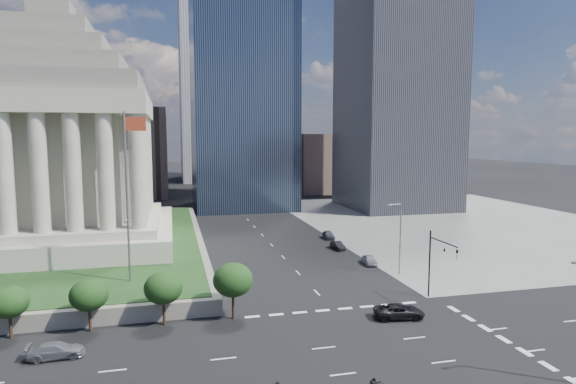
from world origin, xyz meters
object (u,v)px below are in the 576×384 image
object	(u,v)px
suv_grey	(56,350)
parked_sedan_mid	(338,245)
pickup_truck	(399,311)
parked_sedan_near	(369,260)
war_memorial	(58,121)
traffic_signal_ne	(438,257)
street_lamp_north	(399,234)
parked_sedan_far	(329,235)
flagpole	(128,187)

from	to	relation	value
suv_grey	parked_sedan_mid	world-z (taller)	suv_grey
pickup_truck	parked_sedan_near	world-z (taller)	pickup_truck
war_memorial	traffic_signal_ne	world-z (taller)	war_memorial
street_lamp_north	pickup_truck	bearing A→B (deg)	-116.25
parked_sedan_far	street_lamp_north	bearing A→B (deg)	-80.24
suv_grey	parked_sedan_far	world-z (taller)	parked_sedan_far
street_lamp_north	parked_sedan_far	world-z (taller)	street_lamp_north
parked_sedan_near	parked_sedan_far	world-z (taller)	parked_sedan_far
pickup_truck	suv_grey	distance (m)	32.91
traffic_signal_ne	suv_grey	xyz separation A→B (m)	(-39.46, -5.08, -4.57)
war_memorial	suv_grey	xyz separation A→B (m)	(7.04, -39.39, -20.72)
street_lamp_north	parked_sedan_mid	bearing A→B (deg)	100.85
parked_sedan_near	street_lamp_north	bearing A→B (deg)	-63.74
war_memorial	traffic_signal_ne	size ratio (longest dim) A/B	4.88
traffic_signal_ne	pickup_truck	size ratio (longest dim) A/B	1.52
war_memorial	parked_sedan_near	distance (m)	52.89
street_lamp_north	parked_sedan_near	size ratio (longest dim) A/B	2.45
parked_sedan_mid	flagpole	bearing A→B (deg)	-155.87
parked_sedan_near	parked_sedan_far	xyz separation A→B (m)	(0.00, 19.12, 0.04)
flagpole	pickup_truck	distance (m)	33.47
flagpole	street_lamp_north	size ratio (longest dim) A/B	2.00
suv_grey	parked_sedan_near	xyz separation A→B (m)	(38.46, 22.11, 0.02)
war_memorial	pickup_truck	size ratio (longest dim) A/B	7.43
flagpole	pickup_truck	world-z (taller)	flagpole
street_lamp_north	parked_sedan_near	xyz separation A→B (m)	(-1.83, 5.72, -4.97)
suv_grey	parked_sedan_near	size ratio (longest dim) A/B	1.14
war_memorial	street_lamp_north	bearing A→B (deg)	-25.92
flagpole	parked_sedan_near	size ratio (longest dim) A/B	4.90
street_lamp_north	parked_sedan_near	bearing A→B (deg)	107.73
street_lamp_north	suv_grey	distance (m)	43.78
war_memorial	parked_sedan_mid	distance (m)	49.34
parked_sedan_near	flagpole	bearing A→B (deg)	-160.07
war_memorial	parked_sedan_near	size ratio (longest dim) A/B	9.55
parked_sedan_far	pickup_truck	bearing A→B (deg)	-92.41
flagpole	parked_sedan_near	bearing A→B (deg)	11.40
street_lamp_north	parked_sedan_mid	xyz separation A→B (m)	(-3.09, 16.14, -5.01)
pickup_truck	parked_sedan_near	distance (m)	21.47
flagpole	suv_grey	xyz separation A→B (m)	(-5.13, -15.39, -12.44)
suv_grey	street_lamp_north	bearing A→B (deg)	-70.19
suv_grey	parked_sedan_near	bearing A→B (deg)	-62.44
war_memorial	parked_sedan_far	bearing A→B (deg)	2.32
suv_grey	parked_sedan_near	world-z (taller)	parked_sedan_near
traffic_signal_ne	pickup_truck	world-z (taller)	traffic_signal_ne
pickup_truck	suv_grey	world-z (taller)	pickup_truck
flagpole	pickup_truck	bearing A→B (deg)	-26.79
pickup_truck	parked_sedan_near	size ratio (longest dim) A/B	1.29
parked_sedan_mid	parked_sedan_near	bearing A→B (deg)	-87.09
flagpole	parked_sedan_mid	bearing A→B (deg)	28.13
traffic_signal_ne	parked_sedan_mid	xyz separation A→B (m)	(-2.26, 27.45, -4.60)
war_memorial	flagpole	bearing A→B (deg)	-63.11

